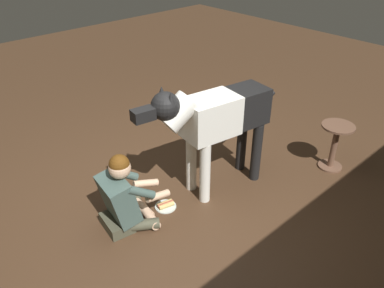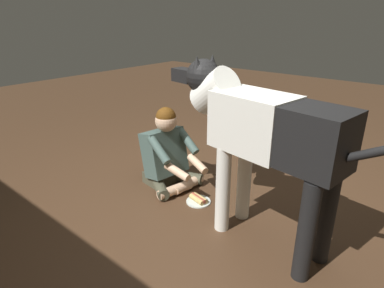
{
  "view_description": "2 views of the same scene",
  "coord_description": "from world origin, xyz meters",
  "px_view_note": "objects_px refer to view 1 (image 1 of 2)",
  "views": [
    {
      "loc": [
        2.13,
        2.6,
        2.72
      ],
      "look_at": [
        -0.09,
        0.18,
        0.74
      ],
      "focal_mm": 36.64,
      "sensor_mm": 36.0,
      "label": 1
    },
    {
      "loc": [
        -1.45,
        2.1,
        1.62
      ],
      "look_at": [
        0.05,
        0.28,
        0.69
      ],
      "focal_mm": 30.5,
      "sensor_mm": 36.0,
      "label": 2
    }
  ],
  "objects_px": {
    "large_dog": "(215,119)",
    "person_sitting_on_floor": "(124,198)",
    "hot_dog_on_plate": "(166,205)",
    "round_side_table": "(335,143)"
  },
  "relations": [
    {
      "from": "round_side_table",
      "to": "large_dog",
      "type": "bearing_deg",
      "value": -26.98
    },
    {
      "from": "person_sitting_on_floor",
      "to": "hot_dog_on_plate",
      "type": "xyz_separation_m",
      "value": [
        -0.45,
        0.07,
        -0.31
      ]
    },
    {
      "from": "person_sitting_on_floor",
      "to": "round_side_table",
      "type": "height_order",
      "value": "person_sitting_on_floor"
    },
    {
      "from": "large_dog",
      "to": "round_side_table",
      "type": "bearing_deg",
      "value": 153.02
    },
    {
      "from": "large_dog",
      "to": "person_sitting_on_floor",
      "type": "bearing_deg",
      "value": -8.58
    },
    {
      "from": "person_sitting_on_floor",
      "to": "round_side_table",
      "type": "relative_size",
      "value": 1.41
    },
    {
      "from": "person_sitting_on_floor",
      "to": "round_side_table",
      "type": "distance_m",
      "value": 2.55
    },
    {
      "from": "person_sitting_on_floor",
      "to": "round_side_table",
      "type": "xyz_separation_m",
      "value": [
        -2.41,
        0.84,
        0.01
      ]
    },
    {
      "from": "hot_dog_on_plate",
      "to": "large_dog",
      "type": "bearing_deg",
      "value": 171.42
    },
    {
      "from": "large_dog",
      "to": "hot_dog_on_plate",
      "type": "height_order",
      "value": "large_dog"
    }
  ]
}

